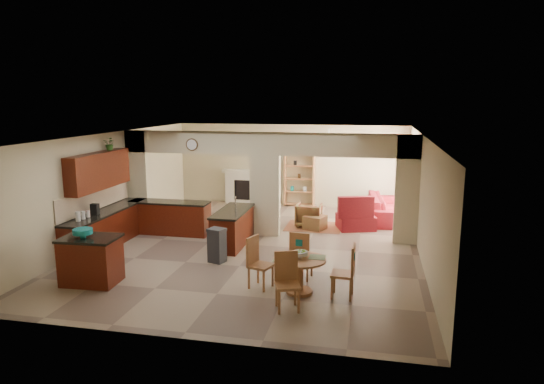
% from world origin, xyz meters
% --- Properties ---
extents(floor, '(10.00, 10.00, 0.00)m').
position_xyz_m(floor, '(0.00, 0.00, 0.00)').
color(floor, gray).
rests_on(floor, ground).
extents(ceiling, '(10.00, 10.00, 0.00)m').
position_xyz_m(ceiling, '(0.00, 0.00, 2.80)').
color(ceiling, white).
rests_on(ceiling, wall_back).
extents(wall_back, '(8.00, 0.00, 8.00)m').
position_xyz_m(wall_back, '(0.00, 5.00, 1.40)').
color(wall_back, '#C2B78E').
rests_on(wall_back, floor).
extents(wall_front, '(8.00, 0.00, 8.00)m').
position_xyz_m(wall_front, '(0.00, -5.00, 1.40)').
color(wall_front, '#C2B78E').
rests_on(wall_front, floor).
extents(wall_left, '(0.00, 10.00, 10.00)m').
position_xyz_m(wall_left, '(-4.00, 0.00, 1.40)').
color(wall_left, '#C2B78E').
rests_on(wall_left, floor).
extents(wall_right, '(0.00, 10.00, 10.00)m').
position_xyz_m(wall_right, '(4.00, 0.00, 1.40)').
color(wall_right, '#C2B78E').
rests_on(wall_right, floor).
extents(partition_left_pier, '(0.60, 0.25, 2.80)m').
position_xyz_m(partition_left_pier, '(-3.70, 1.00, 1.40)').
color(partition_left_pier, '#C2B78E').
rests_on(partition_left_pier, floor).
extents(partition_center_pier, '(0.80, 0.25, 2.20)m').
position_xyz_m(partition_center_pier, '(0.00, 1.00, 1.10)').
color(partition_center_pier, '#C2B78E').
rests_on(partition_center_pier, floor).
extents(partition_right_pier, '(0.60, 0.25, 2.80)m').
position_xyz_m(partition_right_pier, '(3.70, 1.00, 1.40)').
color(partition_right_pier, '#C2B78E').
rests_on(partition_right_pier, floor).
extents(partition_header, '(8.00, 0.25, 0.60)m').
position_xyz_m(partition_header, '(0.00, 1.00, 2.50)').
color(partition_header, '#C2B78E').
rests_on(partition_header, partition_center_pier).
extents(kitchen_counter, '(2.52, 3.29, 1.48)m').
position_xyz_m(kitchen_counter, '(-3.26, -0.25, 0.46)').
color(kitchen_counter, '#400F07').
rests_on(kitchen_counter, floor).
extents(upper_cabinets, '(0.35, 2.40, 0.90)m').
position_xyz_m(upper_cabinets, '(-3.82, -0.80, 1.92)').
color(upper_cabinets, '#400F07').
rests_on(upper_cabinets, wall_left).
extents(peninsula, '(0.70, 1.85, 0.91)m').
position_xyz_m(peninsula, '(-0.60, -0.11, 0.46)').
color(peninsula, '#400F07').
rests_on(peninsula, floor).
extents(wall_clock, '(0.34, 0.03, 0.34)m').
position_xyz_m(wall_clock, '(-2.00, 0.85, 2.45)').
color(wall_clock, '#4C3419').
rests_on(wall_clock, partition_header).
extents(rug, '(1.60, 1.30, 0.01)m').
position_xyz_m(rug, '(1.20, 2.10, 0.01)').
color(rug, '#995237').
rests_on(rug, floor).
extents(fireplace, '(1.60, 0.35, 1.20)m').
position_xyz_m(fireplace, '(-1.60, 4.83, 0.61)').
color(fireplace, silver).
rests_on(fireplace, floor).
extents(shelving_unit, '(1.00, 0.32, 1.80)m').
position_xyz_m(shelving_unit, '(0.35, 4.82, 0.90)').
color(shelving_unit, '#A06D37').
rests_on(shelving_unit, floor).
extents(window_a, '(0.02, 0.90, 1.90)m').
position_xyz_m(window_a, '(3.97, 2.30, 1.20)').
color(window_a, white).
rests_on(window_a, wall_right).
extents(window_b, '(0.02, 0.90, 1.90)m').
position_xyz_m(window_b, '(3.97, 4.00, 1.20)').
color(window_b, white).
rests_on(window_b, wall_right).
extents(glazed_door, '(0.02, 0.70, 2.10)m').
position_xyz_m(glazed_door, '(3.97, 3.15, 1.05)').
color(glazed_door, white).
rests_on(glazed_door, wall_right).
extents(drape_a_left, '(0.10, 0.28, 2.30)m').
position_xyz_m(drape_a_left, '(3.93, 1.70, 1.20)').
color(drape_a_left, '#44231B').
rests_on(drape_a_left, wall_right).
extents(drape_a_right, '(0.10, 0.28, 2.30)m').
position_xyz_m(drape_a_right, '(3.93, 2.90, 1.20)').
color(drape_a_right, '#44231B').
rests_on(drape_a_right, wall_right).
extents(drape_b_left, '(0.10, 0.28, 2.30)m').
position_xyz_m(drape_b_left, '(3.93, 3.40, 1.20)').
color(drape_b_left, '#44231B').
rests_on(drape_b_left, wall_right).
extents(drape_b_right, '(0.10, 0.28, 2.30)m').
position_xyz_m(drape_b_right, '(3.93, 4.60, 1.20)').
color(drape_b_right, '#44231B').
rests_on(drape_b_right, wall_right).
extents(ceiling_fan, '(1.00, 1.00, 0.10)m').
position_xyz_m(ceiling_fan, '(1.50, 3.00, 2.56)').
color(ceiling_fan, white).
rests_on(ceiling_fan, ceiling).
extents(kitchen_island, '(1.15, 0.85, 0.97)m').
position_xyz_m(kitchen_island, '(-2.65, -3.19, 0.49)').
color(kitchen_island, '#400F07').
rests_on(kitchen_island, floor).
extents(teal_bowl, '(0.38, 0.38, 0.18)m').
position_xyz_m(teal_bowl, '(-2.74, -3.26, 1.06)').
color(teal_bowl, '#138285').
rests_on(teal_bowl, kitchen_island).
extents(trash_can, '(0.41, 0.38, 0.73)m').
position_xyz_m(trash_can, '(-0.58, -1.44, 0.36)').
color(trash_can, '#2A2A2D').
rests_on(trash_can, floor).
extents(dining_table, '(1.01, 1.01, 0.69)m').
position_xyz_m(dining_table, '(1.54, -2.82, 0.47)').
color(dining_table, '#A06D37').
rests_on(dining_table, floor).
extents(fruit_bowl, '(0.28, 0.28, 0.15)m').
position_xyz_m(fruit_bowl, '(1.54, -2.78, 0.76)').
color(fruit_bowl, '#6EB226').
rests_on(fruit_bowl, dining_table).
extents(sofa, '(2.63, 1.22, 0.74)m').
position_xyz_m(sofa, '(3.30, 3.43, 0.37)').
color(sofa, maroon).
rests_on(sofa, floor).
extents(chaise, '(1.21, 1.09, 0.40)m').
position_xyz_m(chaise, '(2.40, 2.13, 0.20)').
color(chaise, maroon).
rests_on(chaise, floor).
extents(armchair, '(0.73, 0.75, 0.67)m').
position_xyz_m(armchair, '(1.05, 2.15, 0.34)').
color(armchair, maroon).
rests_on(armchair, floor).
extents(ottoman, '(0.69, 0.69, 0.40)m').
position_xyz_m(ottoman, '(1.27, 1.83, 0.20)').
color(ottoman, maroon).
rests_on(ottoman, floor).
extents(plant, '(0.31, 0.28, 0.33)m').
position_xyz_m(plant, '(-3.82, -0.21, 2.54)').
color(plant, '#235316').
rests_on(plant, upper_cabinets).
extents(chair_north, '(0.47, 0.47, 1.02)m').
position_xyz_m(chair_north, '(1.45, -2.12, 0.55)').
color(chair_north, '#A06D37').
rests_on(chair_north, floor).
extents(chair_east, '(0.44, 0.44, 1.02)m').
position_xyz_m(chair_east, '(2.44, -2.86, 0.55)').
color(chair_east, '#A06D37').
rests_on(chair_east, floor).
extents(chair_south, '(0.53, 0.53, 1.02)m').
position_xyz_m(chair_south, '(1.42, -3.54, 0.55)').
color(chair_south, '#A06D37').
rests_on(chair_south, floor).
extents(chair_west, '(0.53, 0.53, 1.02)m').
position_xyz_m(chair_west, '(0.67, -2.69, 0.55)').
color(chair_west, '#A06D37').
rests_on(chair_west, floor).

